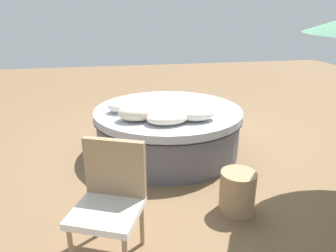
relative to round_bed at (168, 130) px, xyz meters
name	(u,v)px	position (x,y,z in m)	size (l,w,h in m)	color
ground_plane	(168,150)	(0.00, 0.00, -0.33)	(16.00, 16.00, 0.00)	brown
round_bed	(168,130)	(0.00, 0.00, 0.00)	(2.10, 2.10, 0.65)	#595966
throw_pillow_0	(124,106)	(-0.62, -0.04, 0.41)	(0.42, 0.32, 0.18)	white
throw_pillow_1	(137,112)	(-0.48, -0.41, 0.42)	(0.49, 0.35, 0.21)	beige
throw_pillow_2	(167,118)	(-0.13, -0.62, 0.40)	(0.51, 0.32, 0.16)	silver
throw_pillow_3	(196,113)	(0.25, -0.54, 0.41)	(0.51, 0.36, 0.18)	silver
patio_chair	(111,193)	(-0.85, -1.90, 0.23)	(0.68, 0.67, 0.98)	#997A56
side_table	(237,192)	(0.41, -1.59, -0.11)	(0.36, 0.36, 0.44)	#997A56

